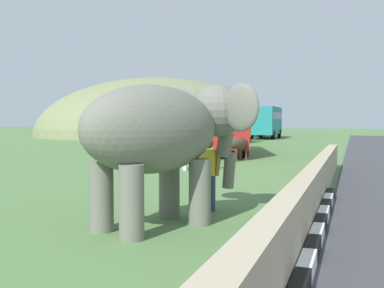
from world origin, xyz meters
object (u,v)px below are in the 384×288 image
(cow_near, at_px, (239,144))
(cow_mid, at_px, (194,149))
(bus_teal, at_px, (266,120))
(bus_red, at_px, (223,120))
(elephant, at_px, (166,131))
(person_handler, at_px, (209,170))
(bus_orange, at_px, (223,120))

(cow_near, xyz_separation_m, cow_mid, (-4.96, 0.70, 0.00))
(bus_teal, height_order, cow_mid, bus_teal)
(bus_teal, bearing_deg, cow_mid, -174.74)
(bus_red, xyz_separation_m, bus_teal, (24.47, 1.74, -0.00))
(elephant, height_order, bus_teal, bus_teal)
(person_handler, xyz_separation_m, bus_red, (17.48, 4.48, 1.16))
(bus_red, relative_size, cow_near, 4.96)
(person_handler, xyz_separation_m, cow_mid, (8.04, 3.10, -0.06))
(bus_orange, height_order, cow_mid, bus_orange)
(bus_orange, xyz_separation_m, cow_near, (-15.49, -5.10, -1.21))
(bus_orange, relative_size, cow_near, 4.29)
(bus_orange, relative_size, bus_teal, 0.99)
(elephant, bearing_deg, bus_teal, 7.65)
(elephant, bearing_deg, person_handler, -12.54)
(bus_orange, xyz_separation_m, cow_mid, (-20.45, -4.41, -1.21))
(bus_red, height_order, cow_near, bus_red)
(bus_orange, relative_size, cow_mid, 4.45)
(cow_near, relative_size, cow_mid, 1.04)
(elephant, relative_size, bus_red, 0.42)
(person_handler, distance_m, bus_orange, 29.49)
(cow_near, bearing_deg, cow_mid, 172.01)
(cow_near, height_order, cow_mid, same)
(elephant, xyz_separation_m, cow_near, (14.64, 2.04, -0.99))
(bus_orange, distance_m, bus_teal, 13.51)
(bus_red, bearing_deg, cow_near, -155.17)
(cow_near, bearing_deg, bus_orange, 18.23)
(cow_near, bearing_deg, elephant, -172.06)
(elephant, xyz_separation_m, bus_teal, (43.59, 5.86, 0.22))
(elephant, distance_m, cow_near, 14.82)
(cow_mid, bearing_deg, person_handler, -158.90)
(person_handler, relative_size, cow_mid, 0.90)
(person_handler, height_order, cow_mid, person_handler)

